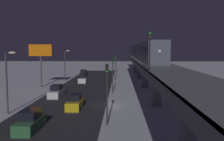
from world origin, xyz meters
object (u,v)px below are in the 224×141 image
object	(u,v)px
sedan_white	(57,92)
traffic_light_mid	(113,70)
rail_signal	(150,44)
sedan_green	(30,122)
commercial_billboard	(41,54)
traffic_light_far	(115,64)
subway_train	(138,50)
traffic_light_distant	(116,60)
sedan_white_3	(83,79)
traffic_light_near	(107,85)
sedan_black	(84,74)
sedan_yellow	(75,103)

from	to	relation	value
sedan_white	traffic_light_mid	xyz separation A→B (m)	(-9.30, -3.49, 3.40)
rail_signal	sedan_green	size ratio (longest dim) A/B	0.86
rail_signal	traffic_light_mid	bearing A→B (deg)	-76.07
commercial_billboard	traffic_light_far	bearing A→B (deg)	-142.19
subway_train	sedan_green	size ratio (longest dim) A/B	15.84
traffic_light_far	commercial_billboard	bearing A→B (deg)	37.81
rail_signal	traffic_light_distant	xyz separation A→B (m)	(4.37, -53.80, -4.28)
sedan_white	traffic_light_distant	size ratio (longest dim) A/B	0.75
subway_train	sedan_white_3	world-z (taller)	subway_train
rail_signal	commercial_billboard	bearing A→B (deg)	-50.74
rail_signal	traffic_light_near	size ratio (longest dim) A/B	0.62
traffic_light_near	traffic_light_mid	bearing A→B (deg)	-90.00
rail_signal	sedan_green	bearing A→B (deg)	9.97
traffic_light_distant	commercial_billboard	size ratio (longest dim) A/B	0.72
sedan_white	traffic_light_far	world-z (taller)	traffic_light_far
sedan_white_3	traffic_light_distant	world-z (taller)	traffic_light_distant
sedan_green	sedan_white_3	world-z (taller)	same
sedan_white	traffic_light_distant	world-z (taller)	traffic_light_distant
sedan_white	traffic_light_near	distance (m)	17.64
sedan_white	traffic_light_near	bearing A→B (deg)	122.50
sedan_black	traffic_light_far	distance (m)	12.42
rail_signal	traffic_light_mid	size ratio (longest dim) A/B	0.62
sedan_yellow	sedan_white_3	size ratio (longest dim) A/B	0.94
traffic_light_far	traffic_light_mid	bearing A→B (deg)	90.00
commercial_billboard	sedan_yellow	bearing A→B (deg)	120.73
sedan_white	subway_train	bearing A→B (deg)	-118.25
sedan_yellow	sedan_white	size ratio (longest dim) A/B	0.85
rail_signal	commercial_billboard	size ratio (longest dim) A/B	0.45
sedan_yellow	commercial_billboard	world-z (taller)	commercial_billboard
sedan_green	rail_signal	bearing A→B (deg)	-170.03
sedan_green	subway_train	bearing A→B (deg)	-107.05
sedan_white	traffic_light_distant	bearing A→B (deg)	-103.20
traffic_light_far	subway_train	bearing A→B (deg)	-129.75
sedan_yellow	traffic_light_far	distance (m)	29.99
sedan_black	sedan_white_3	xyz separation A→B (m)	(-1.80, 12.07, 0.00)
traffic_light_near	commercial_billboard	distance (m)	28.85
traffic_light_near	sedan_yellow	bearing A→B (deg)	-55.14
sedan_yellow	subway_train	bearing A→B (deg)	73.28
traffic_light_distant	commercial_billboard	bearing A→B (deg)	63.05
sedan_black	commercial_billboard	world-z (taller)	commercial_billboard
traffic_light_near	commercial_billboard	world-z (taller)	commercial_billboard
subway_train	traffic_light_near	world-z (taller)	subway_train
rail_signal	sedan_black	world-z (taller)	rail_signal
sedan_green	traffic_light_near	bearing A→B (deg)	-167.76
sedan_black	commercial_billboard	distance (m)	21.05
rail_signal	sedan_black	bearing A→B (deg)	-72.44
sedan_white	sedan_black	size ratio (longest dim) A/B	1.14
traffic_light_near	commercial_billboard	bearing A→B (deg)	-58.09
traffic_light_far	commercial_billboard	distance (m)	19.40
sedan_white	sedan_white_3	size ratio (longest dim) A/B	1.11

